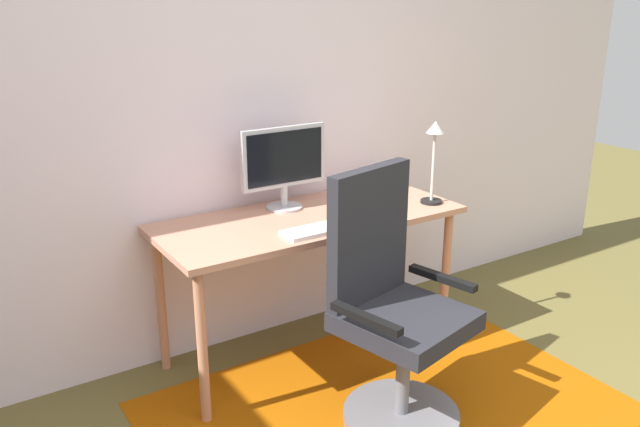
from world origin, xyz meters
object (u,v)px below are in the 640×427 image
Objects in this scene: desk at (309,231)px; keyboard at (327,228)px; desk_lamp at (434,150)px; computer_mouse at (387,214)px; cell_phone at (390,188)px; office_chair at (392,320)px; coffee_cup at (376,185)px; monitor at (284,161)px.

keyboard is (-0.04, -0.21, 0.09)m from desk.
desk is 3.52× the size of desk_lamp.
keyboard is 0.72m from desk_lamp.
computer_mouse is 0.48m from cell_phone.
desk is 1.36× the size of office_chair.
coffee_cup is at bearing 44.12° from office_chair.
computer_mouse is at bearing -119.68° from coffee_cup.
keyboard reaches higher than cell_phone.
coffee_cup is at bearing -164.64° from cell_phone.
desk is at bearing 77.15° from office_chair.
office_chair is at bearing -122.58° from coffee_cup.
office_chair is (-0.48, -0.75, -0.33)m from coffee_cup.
coffee_cup is 0.38m from desk_lamp.
coffee_cup is (0.49, 0.11, 0.13)m from desk.
computer_mouse is 0.74× the size of cell_phone.
cell_phone is at bearing 49.35° from computer_mouse.
monitor is 4.34× the size of computer_mouse.
desk_lamp is (0.63, -0.16, 0.35)m from desk.
monitor is 0.44m from keyboard.
desk is 0.74m from desk_lamp.
cell_phone is 0.41m from desk_lamp.
coffee_cup is at bearing -6.31° from monitor.
monitor reaches higher than desk.
desk is 3.29× the size of monitor.
desk is 14.30× the size of computer_mouse.
monitor is at bearing 175.87° from cell_phone.
office_chair is (0.05, -0.81, -0.52)m from monitor.
computer_mouse is 0.37m from coffee_cup.
desk is 3.46× the size of keyboard.
desk_lamp is at bearing -89.81° from cell_phone.
monitor is at bearing 104.38° from desk.
computer_mouse is 0.96× the size of coffee_cup.
desk_lamp reaches higher than keyboard.
office_chair reaches higher than cell_phone.
cell_phone is at bearing -1.39° from monitor.
monitor is 0.56m from computer_mouse.
desk_lamp is at bearing 4.06° from keyboard.
monitor is 1.07× the size of desk_lamp.
monitor is at bearing 132.04° from computer_mouse.
monitor reaches higher than keyboard.
monitor is 0.97m from office_chair.
monitor is at bearing 153.99° from desk_lamp.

